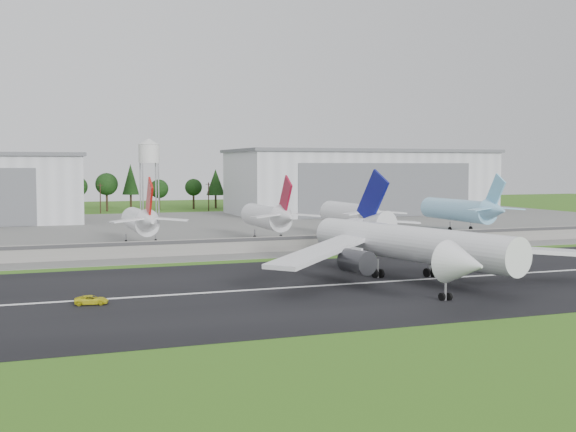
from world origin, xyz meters
name	(u,v)px	position (x,y,z in m)	size (l,w,h in m)	color
ground	(390,294)	(0.00, 0.00, 0.00)	(600.00, 600.00, 0.00)	#285815
runway	(360,284)	(0.00, 10.00, 0.05)	(320.00, 60.00, 0.10)	black
runway_centerline	(360,283)	(0.00, 10.00, 0.11)	(220.00, 1.00, 0.02)	white
apron	(202,228)	(0.00, 120.00, 0.05)	(320.00, 150.00, 0.10)	slate
blast_fence	(270,244)	(0.00, 54.99, 1.81)	(240.00, 0.61, 3.50)	gray
hangar_east	(360,182)	(75.00, 164.92, 12.63)	(102.00, 47.00, 25.20)	silver
water_tower	(149,151)	(-5.00, 185.00, 24.55)	(8.40, 8.40, 29.40)	#99999E
utility_poles	(156,212)	(0.00, 200.00, 0.00)	(230.00, 3.00, 12.00)	black
treeline	(150,210)	(0.00, 215.00, 0.00)	(320.00, 16.00, 22.00)	black
main_airliner	(410,252)	(8.79, 9.58, 4.89)	(55.73, 58.70, 18.17)	white
ground_vehicle	(91,300)	(-42.11, 6.57, 0.73)	(2.08, 4.52, 1.26)	yellow
parked_jet_red_a	(142,221)	(-24.61, 76.54, 6.03)	(7.36, 31.29, 16.52)	white
parked_jet_red_b	(270,217)	(7.17, 76.57, 6.24)	(7.36, 31.29, 16.75)	white
parked_jet_navy	(354,214)	(30.34, 76.59, 6.36)	(7.36, 31.29, 16.88)	white
parked_jet_skyblue	(463,210)	(67.24, 81.60, 6.37)	(7.36, 37.29, 16.94)	#8FD1F7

